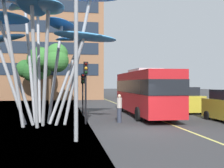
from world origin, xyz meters
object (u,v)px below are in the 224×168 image
(leaf_sculpture, at_px, (39,23))
(pedestrian, at_px, (119,108))
(red_bus, at_px, (145,90))
(car_parked_far, at_px, (185,100))
(street_lamp, at_px, (82,27))
(no_entry_sign, at_px, (74,93))
(traffic_light_kerb_near, at_px, (86,79))
(traffic_light_kerb_far, at_px, (83,85))

(leaf_sculpture, relative_size, pedestrian, 5.31)
(red_bus, height_order, car_parked_far, red_bus)
(pedestrian, bearing_deg, car_parked_far, 37.02)
(street_lamp, distance_m, no_entry_sign, 9.92)
(red_bus, height_order, street_lamp, street_lamp)
(traffic_light_kerb_near, xyz_separation_m, car_parked_far, (9.14, 5.65, -1.75))
(traffic_light_kerb_far, distance_m, street_lamp, 10.26)
(red_bus, relative_size, leaf_sculpture, 1.11)
(red_bus, xyz_separation_m, street_lamp, (-5.45, -8.73, 3.00))
(pedestrian, bearing_deg, traffic_light_kerb_far, 114.72)
(traffic_light_kerb_near, distance_m, traffic_light_kerb_far, 4.94)
(no_entry_sign, bearing_deg, leaf_sculpture, -118.65)
(leaf_sculpture, bearing_deg, pedestrian, 2.59)
(red_bus, bearing_deg, traffic_light_kerb_near, -142.57)
(traffic_light_kerb_far, relative_size, pedestrian, 1.81)
(traffic_light_kerb_near, bearing_deg, leaf_sculpture, 175.99)
(car_parked_far, distance_m, pedestrian, 8.68)
(traffic_light_kerb_far, height_order, car_parked_far, traffic_light_kerb_far)
(traffic_light_kerb_near, bearing_deg, red_bus, 37.43)
(red_bus, bearing_deg, car_parked_far, 24.11)
(leaf_sculpture, relative_size, street_lamp, 1.23)
(traffic_light_kerb_near, distance_m, street_lamp, 5.47)
(car_parked_far, distance_m, street_lamp, 14.91)
(leaf_sculpture, relative_size, no_entry_sign, 3.65)
(traffic_light_kerb_far, bearing_deg, traffic_light_kerb_near, -91.67)
(red_bus, distance_m, leaf_sculpture, 9.51)
(no_entry_sign, bearing_deg, red_bus, -6.74)
(car_parked_far, xyz_separation_m, pedestrian, (-6.93, -5.22, -0.12))
(traffic_light_kerb_near, height_order, traffic_light_kerb_far, traffic_light_kerb_near)
(red_bus, relative_size, traffic_light_kerb_far, 3.27)
(no_entry_sign, bearing_deg, car_parked_far, 7.36)
(car_parked_far, bearing_deg, pedestrian, -142.98)
(traffic_light_kerb_far, xyz_separation_m, pedestrian, (2.07, -4.50, -1.49))
(red_bus, xyz_separation_m, traffic_light_kerb_near, (-4.91, -3.76, 0.80))
(car_parked_far, relative_size, street_lamp, 0.54)
(pedestrian, bearing_deg, street_lamp, -116.98)
(traffic_light_kerb_far, height_order, pedestrian, traffic_light_kerb_far)
(car_parked_far, relative_size, no_entry_sign, 1.60)
(car_parked_far, height_order, street_lamp, street_lamp)
(car_parked_far, relative_size, pedestrian, 2.32)
(leaf_sculpture, distance_m, car_parked_far, 14.14)
(car_parked_far, xyz_separation_m, no_entry_sign, (-9.68, -1.25, 0.73))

